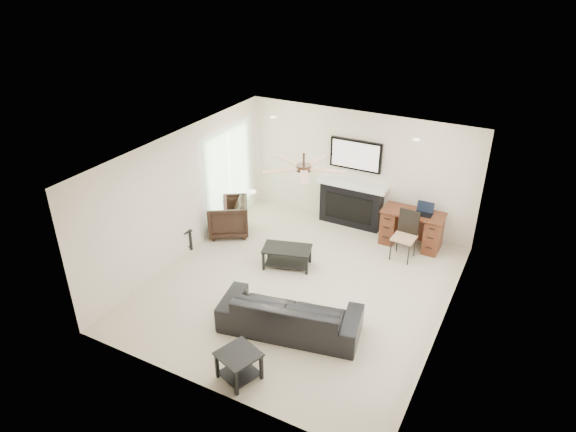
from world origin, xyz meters
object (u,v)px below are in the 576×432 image
Objects in this scene: armchair at (228,217)px; desk at (411,229)px; coffee_table at (287,257)px; sofa at (290,313)px; fireplace_unit at (352,185)px.

armchair reaches higher than desk.
desk reaches higher than coffee_table.
coffee_table is 2.63m from desk.
sofa is at bearing 17.52° from armchair.
desk is (1.42, -0.26, -0.57)m from fireplace_unit.
sofa is at bearing -82.86° from fireplace_unit.
armchair is (-2.60, 2.15, 0.06)m from sofa.
fireplace_unit is (-0.46, 3.71, 0.63)m from sofa.
desk reaches higher than sofa.
fireplace_unit is at bearing 61.55° from coffee_table.
coffee_table is at bearing -71.85° from sofa.
sofa is 3.58m from desk.
coffee_table is 0.74× the size of desk.
armchair is 0.44× the size of fireplace_unit.
sofa is 1.16× the size of fireplace_unit.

